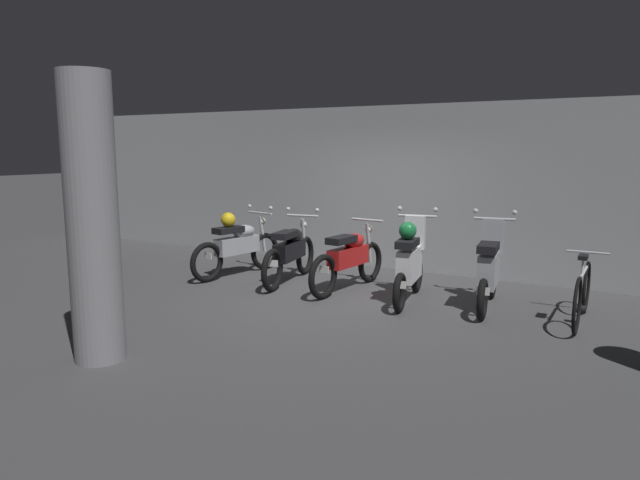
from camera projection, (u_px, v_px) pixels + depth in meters
ground_plane at (331, 298)px, 8.24m from camera, size 80.00×80.00×0.00m
back_wall at (398, 188)px, 10.13m from camera, size 16.00×0.30×2.86m
motorbike_slot_0 at (238, 244)px, 9.62m from camera, size 0.60×1.94×1.15m
motorbike_slot_1 at (290, 252)px, 9.15m from camera, size 0.58×1.94×1.15m
motorbike_slot_2 at (349, 258)px, 8.64m from camera, size 0.56×1.95×1.03m
motorbike_slot_3 at (410, 261)px, 7.97m from camera, size 0.58×1.67×1.29m
motorbike_slot_4 at (489, 269)px, 7.65m from camera, size 0.59×1.68×1.29m
bicycle at (582, 294)px, 7.00m from camera, size 0.50×1.73×0.89m
support_pillar at (92, 220)px, 5.63m from camera, size 0.50×0.50×2.86m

